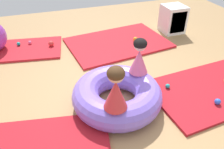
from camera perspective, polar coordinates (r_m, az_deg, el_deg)
ground_plane at (r=2.99m, az=3.56°, el=-7.49°), size 8.00×8.00×0.00m
gym_mat_far_right at (r=4.43m, az=1.50°, el=8.07°), size 2.01×1.48×0.04m
gym_mat_center_rear at (r=3.47m, az=23.71°, el=-3.61°), size 1.76×1.20×0.04m
gym_mat_near_left at (r=4.49m, az=-21.32°, el=5.99°), size 1.44×1.06×0.04m
inflatable_cushion at (r=2.86m, az=1.28°, el=-5.21°), size 1.14×1.14×0.34m
child_in_red at (r=2.29m, az=0.95°, el=-3.59°), size 0.36×0.36×0.51m
child_in_pink at (r=2.88m, az=6.94°, el=4.63°), size 0.35×0.35×0.48m
play_ball_teal at (r=4.62m, az=-22.65°, el=7.20°), size 0.07×0.07×0.07m
play_ball_orange at (r=4.44m, az=5.96°, el=8.89°), size 0.09×0.09×0.09m
play_ball_pink at (r=4.60m, az=-20.13°, el=7.66°), size 0.06×0.06×0.06m
play_ball_blue at (r=3.20m, az=25.24°, el=-6.24°), size 0.08×0.08×0.08m
play_ball_red at (r=4.39m, az=-15.22°, el=7.61°), size 0.10×0.10×0.10m
play_ball_teal_second at (r=3.26m, az=13.95°, el=-2.86°), size 0.06×0.06×0.06m
storage_cube at (r=5.01m, az=15.33°, el=13.35°), size 0.44×0.44×0.56m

